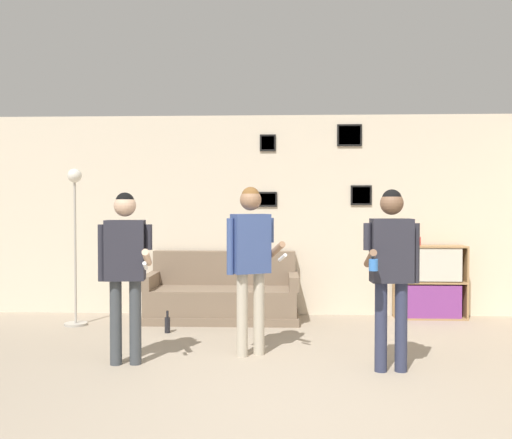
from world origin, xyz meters
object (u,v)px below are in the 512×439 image
at_px(person_player_foreground_left, 125,260).
at_px(person_player_foreground_center, 251,252).
at_px(bookshelf, 430,282).
at_px(person_watcher_holding_cup, 391,260).
at_px(couch, 222,298).
at_px(drinking_cup, 418,241).
at_px(floor_lamp, 75,228).
at_px(bottle_on_floor, 167,324).

height_order(person_player_foreground_left, person_player_foreground_center, person_player_foreground_center).
height_order(bookshelf, person_player_foreground_center, person_player_foreground_center).
relative_size(person_player_foreground_left, person_watcher_holding_cup, 0.99).
distance_m(couch, drinking_cup, 2.66).
height_order(couch, person_watcher_holding_cup, person_watcher_holding_cup).
xyz_separation_m(floor_lamp, person_watcher_holding_cup, (3.51, -1.82, -0.21)).
bearing_deg(couch, bottle_on_floor, -125.88).
xyz_separation_m(couch, bookshelf, (2.71, 0.20, 0.19)).
bearing_deg(bottle_on_floor, person_player_foreground_center, -43.29).
height_order(couch, person_player_foreground_left, person_player_foreground_left).
bearing_deg(bookshelf, person_watcher_holding_cup, -111.96).
distance_m(person_player_foreground_left, drinking_cup, 3.98).
height_order(couch, bottle_on_floor, couch).
bearing_deg(floor_lamp, person_player_foreground_center, -30.75).
xyz_separation_m(couch, person_player_foreground_left, (-0.70, -2.10, 0.69)).
distance_m(bookshelf, bottle_on_floor, 3.44).
bearing_deg(person_watcher_holding_cup, person_player_foreground_left, 176.94).
height_order(bookshelf, drinking_cup, drinking_cup).
relative_size(bottle_on_floor, drinking_cup, 2.32).
distance_m(bottle_on_floor, drinking_cup, 3.39).
relative_size(bookshelf, person_player_foreground_center, 0.57).
relative_size(couch, floor_lamp, 1.01).
bearing_deg(drinking_cup, bookshelf, -0.23).
relative_size(floor_lamp, drinking_cup, 17.28).
height_order(floor_lamp, bottle_on_floor, floor_lamp).
bearing_deg(floor_lamp, bottle_on_floor, -16.92).
distance_m(couch, person_player_foreground_center, 1.94).
height_order(person_watcher_holding_cup, drinking_cup, person_watcher_holding_cup).
relative_size(person_watcher_holding_cup, bottle_on_floor, 6.28).
bearing_deg(person_player_foreground_left, bookshelf, 33.99).
distance_m(floor_lamp, person_watcher_holding_cup, 3.96).
height_order(bookshelf, person_watcher_holding_cup, person_watcher_holding_cup).
bearing_deg(bottle_on_floor, bookshelf, 16.61).
xyz_separation_m(bookshelf, person_player_foreground_center, (-2.26, -1.94, 0.55)).
bearing_deg(person_player_foreground_left, bottle_on_floor, 84.31).
xyz_separation_m(couch, bottle_on_floor, (-0.56, -0.78, -0.19)).
relative_size(person_player_foreground_center, drinking_cup, 14.88).
xyz_separation_m(bookshelf, person_player_foreground_left, (-3.41, -2.30, 0.50)).
relative_size(floor_lamp, bottle_on_floor, 7.46).
height_order(person_player_foreground_left, drinking_cup, person_player_foreground_left).
bearing_deg(person_watcher_holding_cup, drinking_cup, 71.38).
relative_size(person_player_foreground_center, person_watcher_holding_cup, 1.02).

